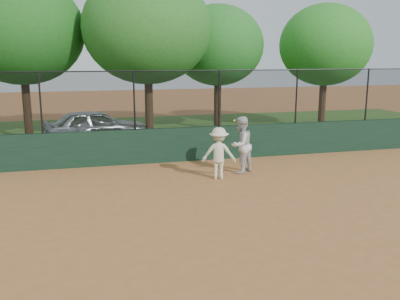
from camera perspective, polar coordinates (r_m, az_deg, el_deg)
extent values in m
plane|color=#B06C39|center=(10.07, -1.24, -9.49)|extent=(80.00, 80.00, 0.00)
cube|color=#183523|center=(15.58, -6.41, 0.50)|extent=(26.00, 0.20, 1.20)
cube|color=#294F18|center=(21.54, -8.72, 2.02)|extent=(36.00, 12.00, 0.01)
imported|color=#A4A9AD|center=(19.46, -13.18, 2.97)|extent=(4.59, 2.55, 1.48)
imported|color=silver|center=(14.19, 5.24, 0.66)|extent=(1.12, 1.07, 1.81)
imported|color=beige|center=(13.49, 2.43, -0.41)|extent=(1.16, 0.90, 1.58)
sphere|color=#C3D830|center=(13.28, 4.42, 3.79)|extent=(0.07, 0.07, 0.07)
cube|color=black|center=(15.34, -6.55, 6.37)|extent=(26.00, 0.02, 2.00)
cylinder|color=black|center=(15.27, -6.64, 10.03)|extent=(26.00, 0.04, 0.04)
cylinder|color=black|center=(15.24, -19.75, 5.71)|extent=(0.06, 0.06, 2.00)
cylinder|color=black|center=(15.28, -8.42, 6.29)|extent=(0.06, 0.06, 2.00)
cylinder|color=black|center=(15.89, 2.47, 6.63)|extent=(0.06, 0.06, 2.00)
cylinder|color=black|center=(17.01, 12.24, 6.72)|extent=(0.06, 0.06, 2.00)
cylinder|color=black|center=(18.56, 20.59, 6.65)|extent=(0.06, 0.06, 2.00)
cylinder|color=#3D2615|center=(21.13, -21.24, 4.80)|extent=(0.36, 0.36, 2.67)
ellipsoid|color=#1D5919|center=(21.03, -21.96, 14.02)|extent=(5.35, 4.86, 4.62)
cylinder|color=#462D19|center=(19.83, -6.53, 5.17)|extent=(0.36, 0.36, 2.70)
ellipsoid|color=#286620|center=(19.73, -6.78, 15.25)|extent=(5.51, 5.01, 4.75)
cylinder|color=#432B16|center=(22.53, 2.25, 5.68)|extent=(0.36, 0.36, 2.41)
ellipsoid|color=#236721|center=(22.40, 2.32, 13.24)|extent=(4.55, 4.14, 3.93)
cylinder|color=#4C301B|center=(23.95, 15.36, 5.60)|extent=(0.36, 0.36, 2.38)
ellipsoid|color=#267321|center=(23.82, 15.77, 12.82)|extent=(4.71, 4.28, 4.07)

